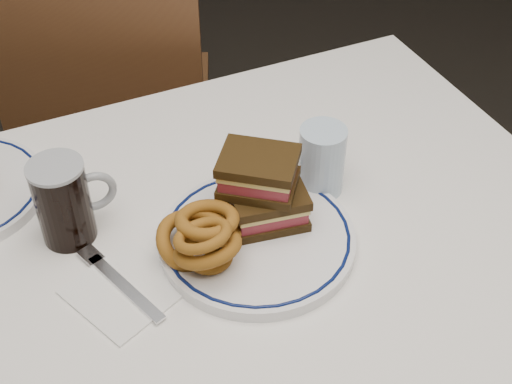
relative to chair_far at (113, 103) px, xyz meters
name	(u,v)px	position (x,y,z in m)	size (l,w,h in m)	color
dining_table	(194,302)	(-0.07, -0.75, 0.11)	(1.27, 0.87, 0.75)	white
chair_far	(113,103)	(0.00, 0.00, 0.00)	(0.59, 0.59, 0.98)	#452316
main_plate	(257,239)	(0.03, -0.77, 0.23)	(0.30, 0.30, 0.02)	white
reuben_sandwich	(263,189)	(0.06, -0.73, 0.30)	(0.14, 0.14, 0.12)	black
onion_rings_main	(203,235)	(-0.05, -0.77, 0.28)	(0.14, 0.15, 0.12)	#69340E
ketchup_ramekin	(235,200)	(0.03, -0.70, 0.26)	(0.06, 0.06, 0.04)	silver
beer_mug	(65,201)	(-0.21, -0.63, 0.29)	(0.12, 0.08, 0.14)	black
water_glass	(322,160)	(0.18, -0.69, 0.28)	(0.07, 0.07, 0.12)	#ACC5DE
napkin_fork	(124,288)	(-0.17, -0.77, 0.22)	(0.18, 0.20, 0.01)	white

